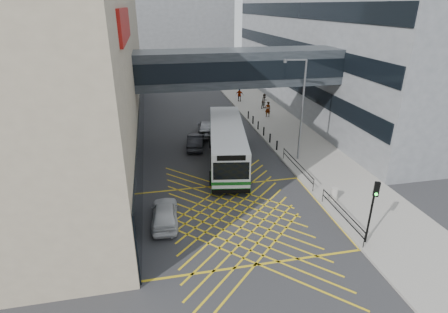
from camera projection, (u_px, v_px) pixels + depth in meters
ground at (237, 218)px, 22.39m from camera, size 120.00×120.00×0.00m
building_right at (376, 27)px, 44.41m from camera, size 24.09×44.00×20.00m
building_far at (160, 24)px, 72.31m from camera, size 28.00×16.00×18.00m
skybridge at (239, 67)px, 30.73m from camera, size 20.00×4.10×3.00m
pavement at (285, 131)px, 37.50m from camera, size 6.00×54.00×0.16m
box_junction at (237, 218)px, 22.39m from camera, size 12.00×9.00×0.01m
bus at (227, 143)px, 29.58m from camera, size 4.69×12.32×3.37m
car_white at (165, 213)px, 21.65m from camera, size 2.02×4.44×1.38m
car_dark at (196, 141)px, 33.13m from camera, size 2.45×4.61×1.37m
car_silver at (207, 127)px, 36.70m from camera, size 2.71×5.00×1.48m
traffic_light at (373, 204)px, 18.76m from camera, size 0.32×0.47×3.94m
street_lamp at (300, 105)px, 28.74m from camera, size 1.94×0.51×8.51m
litter_bin at (334, 194)px, 24.10m from camera, size 0.49×0.49×0.84m
kerb_railings at (315, 184)px, 24.78m from camera, size 0.05×12.54×1.00m
bollards at (261, 128)px, 36.78m from camera, size 0.14×10.14×0.90m
pedestrian_a at (268, 109)px, 41.77m from camera, size 0.75×0.55×1.86m
pedestrian_b at (264, 101)px, 45.12m from camera, size 1.07×0.91×1.90m
pedestrian_c at (240, 95)px, 48.46m from camera, size 1.17×0.81×1.81m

